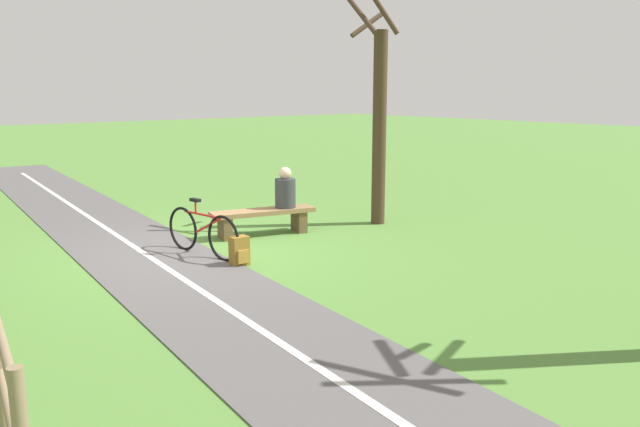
# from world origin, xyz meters

# --- Properties ---
(ground_plane) EXTENTS (80.00, 80.00, 0.00)m
(ground_plane) POSITION_xyz_m (0.00, 0.00, 0.00)
(ground_plane) COLOR #548438
(paved_path) EXTENTS (5.78, 36.01, 0.02)m
(paved_path) POSITION_xyz_m (1.28, 4.00, 0.01)
(paved_path) COLOR #565454
(paved_path) RESTS_ON ground_plane
(path_centre_line) EXTENTS (3.47, 31.83, 0.00)m
(path_centre_line) POSITION_xyz_m (1.28, 4.00, 0.02)
(path_centre_line) COLOR silver
(path_centre_line) RESTS_ON paved_path
(bench) EXTENTS (1.92, 0.89, 0.46)m
(bench) POSITION_xyz_m (-1.41, -0.36, 0.33)
(bench) COLOR #937047
(bench) RESTS_ON ground_plane
(person_seated) EXTENTS (0.45, 0.45, 0.74)m
(person_seated) POSITION_xyz_m (-1.84, -0.26, 0.77)
(person_seated) COLOR #38383D
(person_seated) RESTS_ON bench
(bicycle) EXTENTS (0.30, 1.71, 0.89)m
(bicycle) POSITION_xyz_m (0.12, 0.21, 0.38)
(bicycle) COLOR black
(bicycle) RESTS_ON ground_plane
(backpack) EXTENTS (0.27, 0.24, 0.44)m
(backpack) POSITION_xyz_m (-0.03, 1.04, 0.21)
(backpack) COLOR olive
(backpack) RESTS_ON ground_plane
(tree_far_left) EXTENTS (1.00, 1.03, 4.44)m
(tree_far_left) POSITION_xyz_m (-3.69, 0.21, 2.01)
(tree_far_left) COLOR #473323
(tree_far_left) RESTS_ON ground_plane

